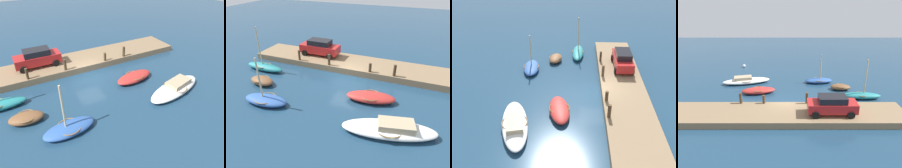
{
  "view_description": "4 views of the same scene",
  "coord_description": "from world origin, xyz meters",
  "views": [
    {
      "loc": [
        6.12,
        15.72,
        9.69
      ],
      "look_at": [
        -0.16,
        4.17,
        1.2
      ],
      "focal_mm": 32.54,
      "sensor_mm": 36.0,
      "label": 1
    },
    {
      "loc": [
        -5.91,
        16.25,
        9.01
      ],
      "look_at": [
        -0.62,
        3.35,
        1.16
      ],
      "focal_mm": 33.61,
      "sensor_mm": 36.0,
      "label": 2
    },
    {
      "loc": [
        -20.41,
        1.69,
        12.71
      ],
      "look_at": [
        -0.08,
        2.71,
        0.88
      ],
      "focal_mm": 43.69,
      "sensor_mm": 36.0,
      "label": 3
    },
    {
      "loc": [
        0.42,
        -18.85,
        9.68
      ],
      "look_at": [
        0.4,
        2.57,
        1.25
      ],
      "focal_mm": 33.84,
      "sensor_mm": 36.0,
      "label": 4
    }
  ],
  "objects": [
    {
      "name": "ground_plane",
      "position": [
        0.0,
        0.0,
        0.0
      ],
      "size": [
        84.0,
        84.0,
        0.0
      ],
      "primitive_type": "plane",
      "color": "navy"
    },
    {
      "name": "dock_platform",
      "position": [
        0.0,
        -2.44,
        0.3
      ],
      "size": [
        21.26,
        3.8,
        0.61
      ],
      "primitive_type": "cube",
      "color": "#846B4C",
      "rests_on": "ground_plane"
    },
    {
      "name": "dinghy_brown",
      "position": [
        6.31,
        3.94,
        0.34
      ],
      "size": [
        2.44,
        1.57,
        0.65
      ],
      "rotation": [
        0.0,
        0.0,
        -0.14
      ],
      "color": "brown",
      "rests_on": "ground_plane"
    },
    {
      "name": "motorboat_white",
      "position": [
        -5.11,
        6.01,
        0.37
      ],
      "size": [
        6.05,
        3.11,
        0.92
      ],
      "rotation": [
        0.0,
        0.0,
        0.23
      ],
      "color": "white",
      "rests_on": "ground_plane"
    },
    {
      "name": "rowboat_red",
      "position": [
        -3.12,
        2.92,
        0.34
      ],
      "size": [
        3.91,
        2.12,
        0.66
      ],
      "rotation": [
        0.0,
        0.0,
        0.17
      ],
      "color": "#B72D28",
      "rests_on": "ground_plane"
    },
    {
      "name": "rowboat_blue",
      "position": [
        4.05,
        6.22,
        0.33
      ],
      "size": [
        3.53,
        1.75,
        3.64
      ],
      "rotation": [
        0.0,
        0.0,
        0.07
      ],
      "color": "#2D569E",
      "rests_on": "ground_plane"
    },
    {
      "name": "rowboat_teal",
      "position": [
        7.97,
        1.53,
        0.37
      ],
      "size": [
        4.17,
        1.37,
        4.28
      ],
      "rotation": [
        0.0,
        0.0,
        -0.04
      ],
      "color": "teal",
      "rests_on": "ground_plane"
    },
    {
      "name": "mooring_post_west",
      "position": [
        -4.24,
        -0.79,
        1.12
      ],
      "size": [
        0.26,
        0.26,
        1.04
      ],
      "primitive_type": "cylinder",
      "color": "#47331E",
      "rests_on": "dock_platform"
    },
    {
      "name": "mooring_post_mid_west",
      "position": [
        -2.06,
        -0.79,
        1.02
      ],
      "size": [
        0.26,
        0.26,
        0.83
      ],
      "primitive_type": "cylinder",
      "color": "#47331E",
      "rests_on": "dock_platform"
    },
    {
      "name": "mooring_post_mid_east",
      "position": [
        2.01,
        -0.79,
        1.14
      ],
      "size": [
        0.25,
        0.25,
        1.08
      ],
      "primitive_type": "cylinder",
      "color": "#47331E",
      "rests_on": "dock_platform"
    },
    {
      "name": "mooring_post_east",
      "position": [
        5.35,
        -0.79,
        1.12
      ],
      "size": [
        0.22,
        0.22,
        1.02
      ],
      "primitive_type": "cylinder",
      "color": "#47331E",
      "rests_on": "dock_platform"
    },
    {
      "name": "parked_car",
      "position": [
        4.0,
        -2.82,
        1.48
      ],
      "size": [
        4.17,
        1.85,
        1.68
      ],
      "rotation": [
        0.0,
        0.0,
        0.0
      ],
      "color": "#B21E1E",
      "rests_on": "dock_platform"
    }
  ]
}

